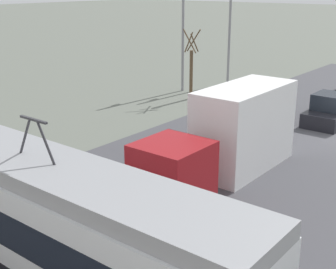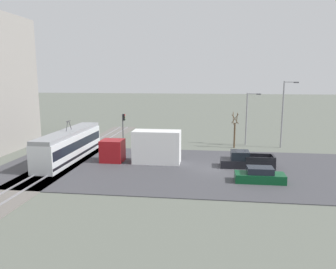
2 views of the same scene
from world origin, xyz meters
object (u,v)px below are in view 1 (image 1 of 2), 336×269
pickup_truck (334,110)px  light_rail_tram (42,217)px  box_truck (229,137)px  street_lamp_mid_block (185,33)px  street_lamp_near_crossing (231,19)px  street_tree (191,68)px

pickup_truck → light_rail_tram: bearing=87.0°
box_truck → street_lamp_mid_block: street_lamp_mid_block is taller
box_truck → street_lamp_mid_block: (11.79, -12.65, 2.60)m
pickup_truck → street_lamp_near_crossing: size_ratio=0.62×
pickup_truck → street_lamp_mid_block: size_ratio=0.76×
street_lamp_near_crossing → street_lamp_mid_block: size_ratio=1.22×
light_rail_tram → street_lamp_mid_block: 24.90m
light_rail_tram → box_truck: bearing=-92.8°
light_rail_tram → street_tree: street_tree is taller
street_lamp_near_crossing → street_lamp_mid_block: 4.90m
light_rail_tram → pickup_truck: (-1.07, -20.57, -1.00)m
street_lamp_near_crossing → street_lamp_mid_block: (1.25, 4.66, -0.86)m
light_rail_tram → box_truck: light_rail_tram is taller
box_truck → street_lamp_near_crossing: street_lamp_near_crossing is taller
street_tree → street_lamp_near_crossing: 7.32m
street_tree → street_lamp_mid_block: street_lamp_mid_block is taller
pickup_truck → street_tree: size_ratio=1.15×
street_lamp_mid_block → street_lamp_near_crossing: bearing=-105.1°
light_rail_tram → pickup_truck: bearing=-93.0°
street_lamp_mid_block → light_rail_tram: bearing=117.2°
light_rail_tram → street_tree: 22.07m
pickup_truck → street_lamp_mid_block: 13.01m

